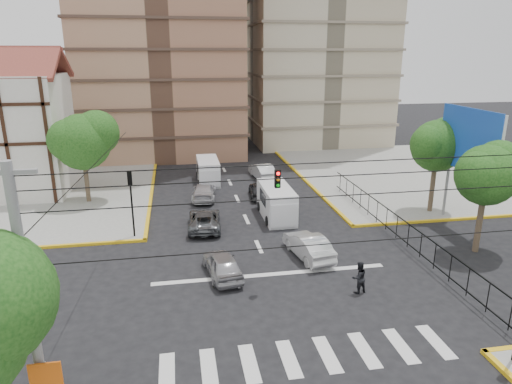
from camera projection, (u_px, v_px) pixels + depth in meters
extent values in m
plane|color=black|center=(276.00, 285.00, 24.00)|extent=(160.00, 160.00, 0.00)
cube|color=gray|center=(0.00, 193.00, 39.43)|extent=(26.00, 26.00, 0.15)
cube|color=gray|center=(426.00, 172.00, 46.15)|extent=(26.00, 26.00, 0.15)
cube|color=silver|center=(308.00, 356.00, 18.35)|extent=(12.00, 2.40, 0.01)
cube|color=silver|center=(271.00, 274.00, 25.12)|extent=(13.00, 0.40, 0.01)
cube|color=silver|center=(4.00, 136.00, 38.15)|extent=(10.00, 8.00, 10.00)
cube|color=maroon|center=(0.00, 62.00, 38.20)|extent=(10.80, 4.25, 2.65)
cylinder|color=slate|center=(481.00, 206.00, 29.56)|extent=(0.20, 0.20, 4.00)
cylinder|color=slate|center=(446.00, 189.00, 33.32)|extent=(0.20, 0.20, 4.00)
cube|color=silver|center=(471.00, 140.00, 30.26)|extent=(0.25, 6.00, 4.00)
cube|color=blue|center=(468.00, 140.00, 30.23)|extent=(0.08, 6.20, 4.20)
cylinder|color=#473828|center=(480.00, 219.00, 27.44)|extent=(0.36, 0.36, 4.20)
sphere|color=#164313|center=(487.00, 175.00, 26.63)|extent=(3.60, 3.60, 3.60)
sphere|color=#164313|center=(498.00, 164.00, 26.91)|extent=(2.88, 2.88, 2.88)
sphere|color=#164313|center=(479.00, 174.00, 26.18)|extent=(2.70, 2.70, 2.70)
cylinder|color=#473828|center=(433.00, 184.00, 34.15)|extent=(0.36, 0.36, 4.48)
sphere|color=#164313|center=(437.00, 146.00, 33.29)|extent=(3.80, 3.80, 3.80)
sphere|color=#164313|center=(448.00, 137.00, 33.57)|extent=(3.04, 3.04, 3.04)
sphere|color=#164313|center=(430.00, 145.00, 32.83)|extent=(2.85, 2.85, 2.85)
cylinder|color=#473828|center=(86.00, 178.00, 36.42)|extent=(0.36, 0.36, 4.20)
sphere|color=#164313|center=(82.00, 142.00, 35.56)|extent=(4.40, 4.40, 4.40)
sphere|color=#164313|center=(97.00, 133.00, 35.84)|extent=(3.52, 3.52, 3.52)
sphere|color=#164313|center=(69.00, 140.00, 35.07)|extent=(3.30, 3.30, 3.30)
cylinder|color=black|center=(132.00, 211.00, 29.47)|extent=(0.12, 0.12, 3.50)
cube|color=black|center=(130.00, 178.00, 28.82)|extent=(0.28, 0.22, 0.90)
sphere|color=#FF0C0C|center=(129.00, 173.00, 28.73)|extent=(0.17, 0.17, 0.17)
cube|color=black|center=(277.00, 179.00, 22.29)|extent=(0.28, 0.22, 0.90)
cylinder|color=black|center=(343.00, 243.00, 13.69)|extent=(18.00, 0.03, 0.03)
cylinder|color=slate|center=(32.00, 319.00, 12.65)|extent=(0.28, 0.28, 9.00)
cube|color=slate|center=(8.00, 172.00, 11.41)|extent=(1.40, 0.12, 0.12)
cube|color=#E5590C|center=(46.00, 381.00, 13.01)|extent=(0.90, 0.06, 1.20)
cube|color=silver|center=(276.00, 202.00, 33.53)|extent=(2.05, 5.08, 2.33)
cube|color=silver|center=(283.00, 213.00, 31.66)|extent=(1.93, 1.22, 1.62)
cube|color=black|center=(284.00, 207.00, 31.17)|extent=(1.88, 0.11, 0.91)
cylinder|color=black|center=(268.00, 221.00, 32.08)|extent=(0.25, 0.71, 0.71)
cylinder|color=black|center=(294.00, 219.00, 32.40)|extent=(0.25, 0.71, 0.71)
cylinder|color=black|center=(259.00, 206.00, 35.13)|extent=(0.25, 0.71, 0.71)
cylinder|color=black|center=(284.00, 205.00, 35.45)|extent=(0.25, 0.71, 0.71)
cube|color=silver|center=(208.00, 171.00, 42.62)|extent=(1.91, 4.76, 2.19)
cube|color=silver|center=(210.00, 178.00, 40.87)|extent=(1.81, 1.15, 1.52)
cube|color=black|center=(210.00, 173.00, 40.40)|extent=(1.76, 0.10, 0.86)
cylinder|color=black|center=(200.00, 183.00, 41.26)|extent=(0.25, 0.67, 0.67)
cylinder|color=black|center=(219.00, 183.00, 41.56)|extent=(0.25, 0.67, 0.67)
cylinder|color=black|center=(198.00, 175.00, 44.12)|extent=(0.25, 0.67, 0.67)
cylinder|color=black|center=(216.00, 174.00, 44.43)|extent=(0.25, 0.67, 0.67)
imported|color=#A6A5AA|center=(222.00, 264.00, 24.79)|extent=(2.14, 4.20, 1.37)
imported|color=silver|center=(308.00, 246.00, 27.07)|extent=(2.25, 4.60, 1.45)
imported|color=#585B5F|center=(204.00, 220.00, 31.49)|extent=(2.46, 4.77, 1.29)
imported|color=silver|center=(204.00, 192.00, 37.77)|extent=(2.40, 4.75, 1.32)
imported|color=#252528|center=(259.00, 190.00, 38.30)|extent=(1.91, 4.03, 1.33)
imported|color=white|center=(262.00, 171.00, 44.02)|extent=(2.08, 4.60, 1.46)
imported|color=black|center=(359.00, 277.00, 23.00)|extent=(0.95, 0.82, 1.68)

